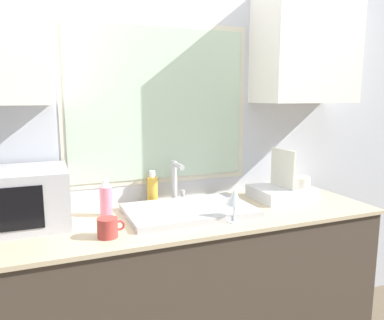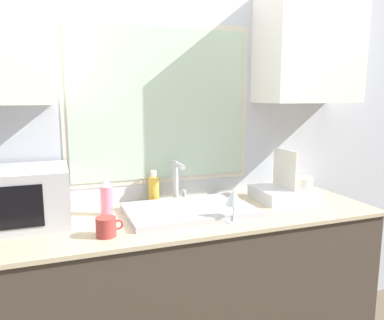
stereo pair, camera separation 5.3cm
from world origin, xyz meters
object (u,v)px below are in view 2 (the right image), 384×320
Objects in this scene: dish_rack at (286,190)px; wine_glass at (234,198)px; faucet at (177,178)px; spray_bottle at (106,196)px; soap_bottle at (154,188)px; microwave at (19,197)px; mug_near_sink at (106,227)px.

dish_rack reaches higher than wine_glass.
dish_rack is (0.60, -0.16, -0.08)m from faucet.
dish_rack is at bearing -3.46° from spray_bottle.
spray_bottle is at bearing 176.54° from dish_rack.
wine_glass is (0.14, -0.42, -0.02)m from faucet.
dish_rack is 0.53m from wine_glass.
soap_bottle is 1.10× the size of wine_glass.
microwave is 2.42× the size of soap_bottle.
spray_bottle is 0.63m from wine_glass.
dish_rack is at bearing -2.21° from microwave.
faucet is 0.61m from mug_near_sink.
mug_near_sink is at bearing -39.31° from microwave.
microwave is 1.41m from dish_rack.
mug_near_sink is (-1.05, -0.24, -0.01)m from dish_rack.
wine_glass is at bearing -71.50° from faucet.
microwave reaches higher than faucet.
faucet is at bearing -18.29° from soap_bottle.
microwave is 3.71× the size of mug_near_sink.
dish_rack is 2.78× the size of mug_near_sink.
mug_near_sink is at bearing -167.32° from dish_rack.
microwave reaches higher than wine_glass.
soap_bottle is (0.67, 0.15, -0.05)m from microwave.
microwave is at bearing 140.69° from mug_near_sink.
spray_bottle is 0.30m from mug_near_sink.
microwave is (-0.80, -0.11, -0.00)m from faucet.
spray_bottle reaches higher than wine_glass.
microwave is 0.40m from spray_bottle.
dish_rack is 1.01m from spray_bottle.
soap_bottle reaches higher than mug_near_sink.
faucet is 0.45m from wine_glass.
microwave is at bearing 177.79° from dish_rack.
soap_bottle is at bearing 27.39° from spray_bottle.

